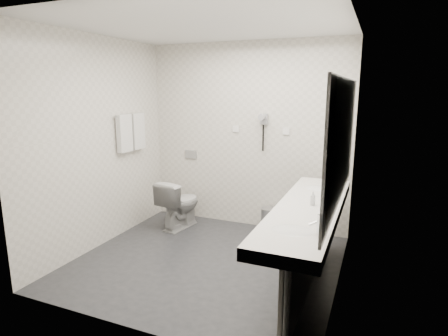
% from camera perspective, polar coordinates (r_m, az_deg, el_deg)
% --- Properties ---
extents(floor, '(2.80, 2.80, 0.00)m').
position_cam_1_polar(floor, '(4.27, -2.72, -14.16)').
color(floor, '#26272B').
rests_on(floor, ground).
extents(ceiling, '(2.80, 2.80, 0.00)m').
position_cam_1_polar(ceiling, '(3.88, -3.11, 21.18)').
color(ceiling, silver).
rests_on(ceiling, wall_back).
extents(wall_back, '(2.80, 0.00, 2.80)m').
position_cam_1_polar(wall_back, '(5.07, 3.47, 4.85)').
color(wall_back, silver).
rests_on(wall_back, floor).
extents(wall_front, '(2.80, 0.00, 2.80)m').
position_cam_1_polar(wall_front, '(2.79, -14.51, -1.45)').
color(wall_front, silver).
rests_on(wall_front, floor).
extents(wall_left, '(0.00, 2.60, 2.60)m').
position_cam_1_polar(wall_left, '(4.66, -18.67, 3.59)').
color(wall_left, silver).
rests_on(wall_left, floor).
extents(wall_right, '(0.00, 2.60, 2.60)m').
position_cam_1_polar(wall_right, '(3.52, 18.13, 1.08)').
color(wall_right, silver).
rests_on(wall_right, floor).
extents(vanity_counter, '(0.55, 2.20, 0.10)m').
position_cam_1_polar(vanity_counter, '(3.47, 12.81, -6.46)').
color(vanity_counter, white).
rests_on(vanity_counter, floor).
extents(vanity_panel, '(0.03, 2.15, 0.75)m').
position_cam_1_polar(vanity_panel, '(3.62, 12.89, -12.90)').
color(vanity_panel, gray).
rests_on(vanity_panel, floor).
extents(vanity_post_near, '(0.06, 0.06, 0.75)m').
position_cam_1_polar(vanity_post_near, '(2.72, 9.41, -21.81)').
color(vanity_post_near, silver).
rests_on(vanity_post_near, floor).
extents(vanity_post_far, '(0.06, 0.06, 0.75)m').
position_cam_1_polar(vanity_post_far, '(4.57, 15.57, -7.67)').
color(vanity_post_far, silver).
rests_on(vanity_post_far, floor).
extents(mirror, '(0.02, 2.20, 1.05)m').
position_cam_1_polar(mirror, '(3.29, 17.80, 3.91)').
color(mirror, '#B2BCC6').
rests_on(mirror, wall_right).
extents(basin_near, '(0.40, 0.31, 0.05)m').
position_cam_1_polar(basin_near, '(2.85, 10.50, -9.70)').
color(basin_near, white).
rests_on(basin_near, vanity_counter).
extents(basin_far, '(0.40, 0.31, 0.05)m').
position_cam_1_polar(basin_far, '(4.07, 14.45, -3.25)').
color(basin_far, white).
rests_on(basin_far, vanity_counter).
extents(faucet_near, '(0.04, 0.04, 0.15)m').
position_cam_1_polar(faucet_near, '(2.79, 14.52, -8.41)').
color(faucet_near, silver).
rests_on(faucet_near, vanity_counter).
extents(faucet_far, '(0.04, 0.04, 0.15)m').
position_cam_1_polar(faucet_far, '(4.03, 17.26, -2.26)').
color(faucet_far, silver).
rests_on(faucet_far, vanity_counter).
extents(soap_bottle_a, '(0.06, 0.06, 0.10)m').
position_cam_1_polar(soap_bottle_a, '(3.49, 15.38, -4.78)').
color(soap_bottle_a, beige).
rests_on(soap_bottle_a, vanity_counter).
extents(soap_bottle_c, '(0.06, 0.06, 0.13)m').
position_cam_1_polar(soap_bottle_c, '(3.46, 13.50, -4.54)').
color(soap_bottle_c, beige).
rests_on(soap_bottle_c, vanity_counter).
extents(glass_left, '(0.07, 0.07, 0.12)m').
position_cam_1_polar(glass_left, '(3.71, 16.26, -3.66)').
color(glass_left, silver).
rests_on(glass_left, vanity_counter).
extents(glass_right, '(0.08, 0.08, 0.12)m').
position_cam_1_polar(glass_right, '(3.73, 16.38, -3.61)').
color(glass_right, silver).
rests_on(glass_right, vanity_counter).
extents(toilet, '(0.48, 0.72, 0.68)m').
position_cam_1_polar(toilet, '(5.17, -6.84, -5.45)').
color(toilet, white).
rests_on(toilet, floor).
extents(flush_plate, '(0.18, 0.02, 0.12)m').
position_cam_1_polar(flush_plate, '(5.44, -5.10, 2.11)').
color(flush_plate, '#B2B5BA').
rests_on(flush_plate, wall_back).
extents(pedal_bin, '(0.30, 0.30, 0.32)m').
position_cam_1_polar(pedal_bin, '(5.04, 6.99, -8.05)').
color(pedal_bin, '#B2B5BA').
rests_on(pedal_bin, floor).
extents(bin_lid, '(0.23, 0.23, 0.02)m').
position_cam_1_polar(bin_lid, '(4.98, 7.04, -6.23)').
color(bin_lid, '#B2B5BA').
rests_on(bin_lid, pedal_bin).
extents(towel_rail, '(0.02, 0.62, 0.02)m').
position_cam_1_polar(towel_rail, '(5.02, -14.31, 7.86)').
color(towel_rail, silver).
rests_on(towel_rail, wall_left).
extents(towel_near, '(0.07, 0.24, 0.48)m').
position_cam_1_polar(towel_near, '(4.92, -15.06, 5.17)').
color(towel_near, silver).
rests_on(towel_near, towel_rail).
extents(towel_far, '(0.07, 0.24, 0.48)m').
position_cam_1_polar(towel_far, '(5.14, -13.16, 5.55)').
color(towel_far, silver).
rests_on(towel_far, towel_rail).
extents(dryer_cradle, '(0.10, 0.04, 0.14)m').
position_cam_1_polar(dryer_cradle, '(4.94, 6.15, 7.52)').
color(dryer_cradle, '#939399').
rests_on(dryer_cradle, wall_back).
extents(dryer_barrel, '(0.08, 0.14, 0.08)m').
position_cam_1_polar(dryer_barrel, '(4.87, 5.92, 7.82)').
color(dryer_barrel, '#939399').
rests_on(dryer_barrel, dryer_cradle).
extents(dryer_cord, '(0.02, 0.02, 0.35)m').
position_cam_1_polar(dryer_cord, '(4.95, 6.04, 4.63)').
color(dryer_cord, black).
rests_on(dryer_cord, dryer_cradle).
extents(switch_plate_a, '(0.09, 0.02, 0.09)m').
position_cam_1_polar(switch_plate_a, '(5.10, 1.84, 6.03)').
color(switch_plate_a, white).
rests_on(switch_plate_a, wall_back).
extents(switch_plate_b, '(0.09, 0.02, 0.09)m').
position_cam_1_polar(switch_plate_b, '(4.90, 9.55, 5.62)').
color(switch_plate_b, white).
rests_on(switch_plate_b, wall_back).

